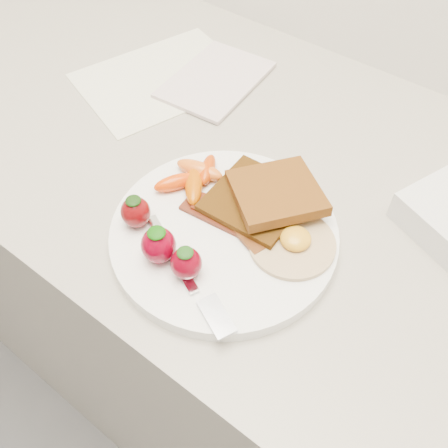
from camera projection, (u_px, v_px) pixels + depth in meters
The scene contains 11 objects.
counter at pixel (254, 325), 1.03m from camera, with size 2.00×0.60×0.90m, color gray.
plate at pixel (224, 234), 0.59m from camera, with size 0.27×0.27×0.02m, color white.
toast_lower at pixel (256, 201), 0.61m from camera, with size 0.11×0.11×0.01m, color black.
toast_upper at pixel (276, 192), 0.60m from camera, with size 0.10×0.10×0.01m, color #4D3313.
fried_egg at pixel (293, 242), 0.57m from camera, with size 0.12×0.12×0.02m.
bacon_strips at pixel (232, 216), 0.59m from camera, with size 0.13×0.07×0.01m.
baby_carrots at pixel (194, 177), 0.63m from camera, with size 0.07×0.10×0.02m.
strawberries at pixel (159, 239), 0.55m from camera, with size 0.13×0.06×0.05m.
fork at pixel (191, 280), 0.54m from camera, with size 0.17×0.08×0.00m.
paper_sheet at pixel (163, 78), 0.80m from camera, with size 0.19×0.25×0.00m, color silver.
notepad at pixel (216, 79), 0.79m from camera, with size 0.12×0.18×0.01m, color beige.
Camera 1 is at (0.24, 1.28, 1.38)m, focal length 40.00 mm.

